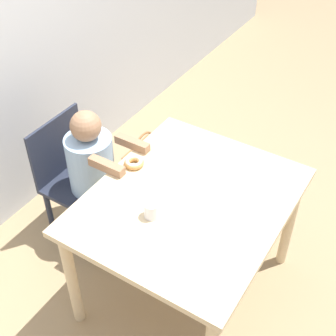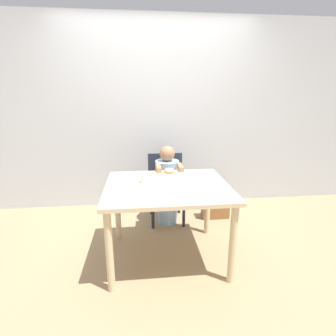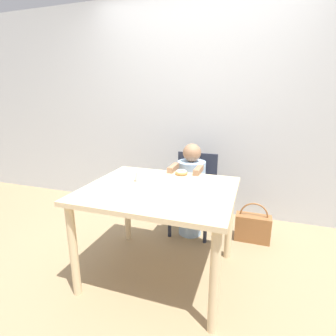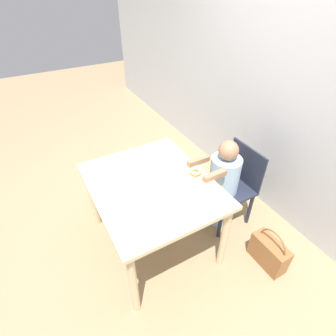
{
  "view_description": "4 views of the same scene",
  "coord_description": "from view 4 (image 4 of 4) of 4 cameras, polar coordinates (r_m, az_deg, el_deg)",
  "views": [
    {
      "loc": [
        -1.48,
        -0.8,
        2.38
      ],
      "look_at": [
        0.02,
        0.14,
        0.86
      ],
      "focal_mm": 50.0,
      "sensor_mm": 36.0,
      "label": 1
    },
    {
      "loc": [
        -0.23,
        -2.22,
        1.55
      ],
      "look_at": [
        0.02,
        0.14,
        0.86
      ],
      "focal_mm": 28.0,
      "sensor_mm": 36.0,
      "label": 2
    },
    {
      "loc": [
        0.66,
        -1.73,
        1.41
      ],
      "look_at": [
        0.02,
        0.14,
        0.86
      ],
      "focal_mm": 28.0,
      "sensor_mm": 36.0,
      "label": 3
    },
    {
      "loc": [
        1.46,
        -0.67,
        2.13
      ],
      "look_at": [
        0.02,
        0.14,
        0.86
      ],
      "focal_mm": 28.0,
      "sensor_mm": 36.0,
      "label": 4
    }
  ],
  "objects": [
    {
      "name": "chair",
      "position": [
        2.66,
        13.73,
        -3.55
      ],
      "size": [
        0.43,
        0.44,
        0.82
      ],
      "color": "#232838",
      "rests_on": "ground_plane"
    },
    {
      "name": "ground_plane",
      "position": [
        2.67,
        -2.97,
        -15.56
      ],
      "size": [
        12.0,
        12.0,
        0.0
      ],
      "primitive_type": "plane",
      "color": "#997F5B"
    },
    {
      "name": "wall_back",
      "position": [
        2.64,
        24.2,
        14.92
      ],
      "size": [
        8.0,
        0.05,
        2.5
      ],
      "color": "silver",
      "rests_on": "ground_plane"
    },
    {
      "name": "handbag",
      "position": [
        2.57,
        21.14,
        -16.72
      ],
      "size": [
        0.34,
        0.15,
        0.4
      ],
      "color": "brown",
      "rests_on": "ground_plane"
    },
    {
      "name": "child_figure",
      "position": [
        2.56,
        11.75,
        -3.74
      ],
      "size": [
        0.29,
        0.47,
        0.96
      ],
      "color": "#99BCE0",
      "rests_on": "ground_plane"
    },
    {
      "name": "donut",
      "position": [
        2.22,
        6.01,
        -0.74
      ],
      "size": [
        0.11,
        0.11,
        0.04
      ],
      "color": "tan",
      "rests_on": "dining_table"
    },
    {
      "name": "cup",
      "position": [
        2.26,
        -3.79,
        1.03
      ],
      "size": [
        0.08,
        0.08,
        0.08
      ],
      "color": "white",
      "rests_on": "dining_table"
    },
    {
      "name": "napkin",
      "position": [
        2.08,
        -1.62,
        -4.09
      ],
      "size": [
        0.29,
        0.29,
        0.0
      ],
      "color": "white",
      "rests_on": "dining_table"
    },
    {
      "name": "dining_table",
      "position": [
        2.18,
        -3.51,
        -5.35
      ],
      "size": [
        1.11,
        0.93,
        0.74
      ],
      "color": "beige",
      "rests_on": "ground_plane"
    }
  ]
}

